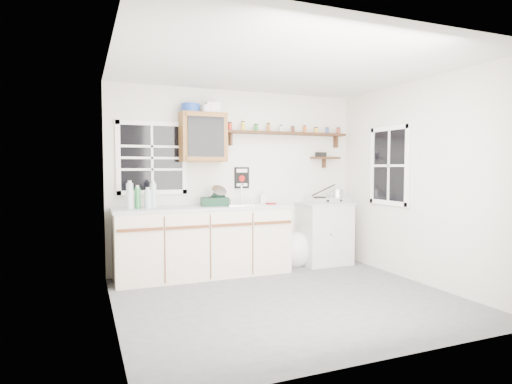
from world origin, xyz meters
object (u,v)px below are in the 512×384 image
at_px(right_cabinet, 324,233).
at_px(upper_cabinet, 203,137).
at_px(hotplate, 329,200).
at_px(dish_rack, 216,199).
at_px(spice_shelf, 286,133).
at_px(main_cabinet, 204,241).

xyz_separation_m(right_cabinet, upper_cabinet, (-1.80, 0.12, 1.37)).
bearing_deg(hotplate, upper_cabinet, 179.67).
bearing_deg(dish_rack, upper_cabinet, 148.25).
xyz_separation_m(spice_shelf, hotplate, (0.59, -0.21, -0.98)).
bearing_deg(right_cabinet, spice_shelf, 160.62).
xyz_separation_m(upper_cabinet, hotplate, (1.86, -0.14, -0.88)).
distance_m(right_cabinet, upper_cabinet, 2.26).
relative_size(upper_cabinet, dish_rack, 1.60).
relative_size(upper_cabinet, hotplate, 1.05).
bearing_deg(hotplate, right_cabinet, 165.43).
bearing_deg(dish_rack, right_cabinet, 11.01).
xyz_separation_m(spice_shelf, dish_rack, (-1.13, -0.19, -0.92)).
distance_m(upper_cabinet, spice_shelf, 1.27).
relative_size(upper_cabinet, spice_shelf, 0.34).
height_order(spice_shelf, hotplate, spice_shelf).
xyz_separation_m(upper_cabinet, dish_rack, (0.13, -0.12, -0.82)).
bearing_deg(main_cabinet, dish_rack, 7.03).
bearing_deg(right_cabinet, main_cabinet, -179.21).
distance_m(upper_cabinet, dish_rack, 0.84).
bearing_deg(main_cabinet, spice_shelf, 9.30).
xyz_separation_m(dish_rack, hotplate, (1.73, -0.02, -0.06)).
relative_size(right_cabinet, dish_rack, 2.23).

